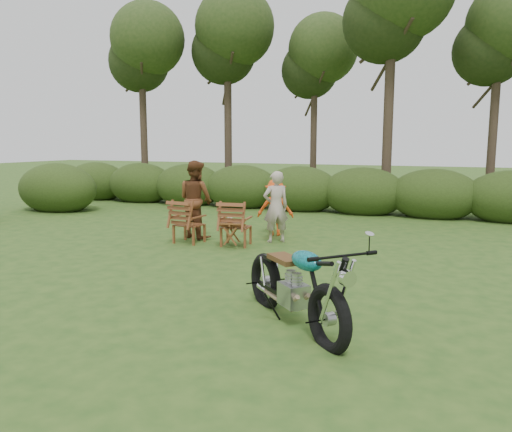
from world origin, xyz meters
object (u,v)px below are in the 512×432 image
at_px(lawn_chair_left, 189,243).
at_px(side_table, 232,234).
at_px(adult_a, 276,242).
at_px(child, 275,235).
at_px(lawn_chair_right, 236,245).
at_px(adult_b, 196,237).
at_px(motorcycle, 293,323).
at_px(cup, 230,220).

distance_m(lawn_chair_left, side_table, 1.07).
height_order(adult_a, child, adult_a).
relative_size(lawn_chair_right, side_table, 1.78).
xyz_separation_m(side_table, child, (0.37, 1.57, -0.26)).
bearing_deg(lawn_chair_left, adult_b, -71.19).
distance_m(lawn_chair_right, lawn_chair_left, 1.06).
bearing_deg(motorcycle, side_table, 168.10).
bearing_deg(child, cup, 59.95).
height_order(side_table, adult_b, adult_b).
height_order(lawn_chair_right, cup, cup).
distance_m(lawn_chair_left, cup, 1.16).
bearing_deg(motorcycle, adult_b, 174.33).
xyz_separation_m(motorcycle, child, (-2.16, 5.21, 0.00)).
bearing_deg(cup, lawn_chair_right, 76.00).
xyz_separation_m(motorcycle, adult_b, (-3.71, 4.26, 0.00)).
relative_size(side_table, cup, 4.64).
bearing_deg(cup, adult_b, 150.73).
bearing_deg(side_table, cup, -154.14).
xyz_separation_m(cup, adult_b, (-1.15, 0.65, -0.57)).
xyz_separation_m(adult_a, child, (-0.29, 0.75, 0.00)).
bearing_deg(adult_a, side_table, 13.97).
distance_m(motorcycle, cup, 4.47).
distance_m(lawn_chair_right, child, 1.44).
relative_size(motorcycle, lawn_chair_left, 2.35).
relative_size(cup, adult_b, 0.07).
bearing_deg(lawn_chair_left, adult_a, -151.50).
height_order(cup, child, child).
bearing_deg(child, lawn_chair_right, 59.93).
relative_size(lawn_chair_left, adult_b, 0.53).
height_order(adult_a, adult_b, adult_b).
bearing_deg(side_table, adult_b, 152.05).
bearing_deg(lawn_chair_left, cup, 179.76).
bearing_deg(lawn_chair_right, child, -112.07).
height_order(side_table, cup, cup).
distance_m(adult_a, adult_b, 1.85).
xyz_separation_m(lawn_chair_left, adult_a, (1.69, 0.76, 0.00)).
distance_m(lawn_chair_right, adult_a, 0.91).
xyz_separation_m(cup, child, (0.40, 1.59, -0.57)).
bearing_deg(child, adult_b, 15.41).
xyz_separation_m(motorcycle, adult_a, (-1.88, 4.46, 0.00)).
xyz_separation_m(lawn_chair_left, cup, (1.00, -0.08, 0.57)).
bearing_deg(adult_b, adult_a, -153.12).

